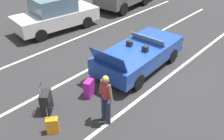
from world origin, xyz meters
TOP-DOWN VIEW (x-y plane):
  - ground_plane at (0.00, 0.00)m, footprint 80.00×80.00m
  - lot_line_near at (0.00, -1.30)m, footprint 18.00×0.12m
  - lot_line_mid at (0.00, 1.40)m, footprint 18.00×0.12m
  - lot_line_far at (0.00, 4.10)m, footprint 18.00×0.12m
  - convertible_car at (0.20, 0.01)m, footprint 4.25×1.99m
  - suitcase_large_black at (-4.14, 0.49)m, footprint 0.55×0.53m
  - suitcase_medium_bright at (-2.68, 0.11)m, footprint 0.46×0.36m
  - suitcase_small_carryon at (-4.55, -0.37)m, footprint 0.39×0.37m
  - traveler_person at (-3.20, -1.19)m, footprint 0.26×0.61m
  - parked_sedan_far at (0.18, 5.77)m, footprint 4.70×2.37m

SIDE VIEW (x-z plane):
  - ground_plane at x=0.00m, z-range 0.00..0.00m
  - lot_line_near at x=0.00m, z-range 0.00..0.00m
  - lot_line_mid at x=0.00m, z-range 0.00..0.00m
  - lot_line_far at x=0.00m, z-range 0.00..0.00m
  - suitcase_small_carryon at x=-4.55m, z-range -0.18..0.69m
  - suitcase_medium_bright at x=-2.68m, z-range 0.00..0.62m
  - suitcase_large_black at x=-4.14m, z-range -0.16..0.90m
  - convertible_car at x=0.20m, z-range -0.17..1.35m
  - parked_sedan_far at x=0.18m, z-range -0.02..1.80m
  - traveler_person at x=-3.20m, z-range 0.10..1.76m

